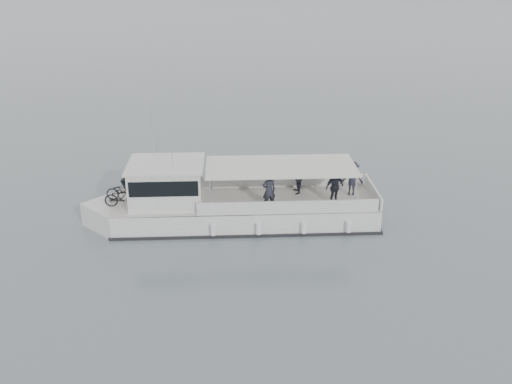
% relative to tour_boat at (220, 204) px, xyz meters
% --- Properties ---
extents(ground, '(1400.00, 1400.00, 0.00)m').
position_rel_tour_boat_xyz_m(ground, '(-3.50, 1.04, -0.95)').
color(ground, slate).
rests_on(ground, ground).
extents(tour_boat, '(13.31, 7.85, 5.76)m').
position_rel_tour_boat_xyz_m(tour_boat, '(0.00, 0.00, 0.00)').
color(tour_boat, white).
rests_on(tour_boat, ground).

